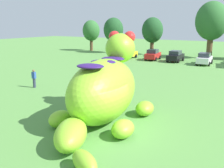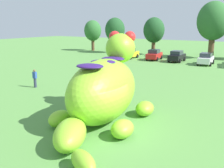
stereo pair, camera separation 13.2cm
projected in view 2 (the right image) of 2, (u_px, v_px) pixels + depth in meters
The scene contains 13 objects.
ground_plane at pixel (111, 131), 14.63m from camera, with size 160.00×160.00×0.00m, color #568E42.
giant_inflatable_creature at pixel (103, 90), 15.87m from camera, with size 6.55×10.11×5.39m.
car_yellow at pixel (129, 53), 44.63m from camera, with size 1.96×4.11×1.72m.
car_red at pixel (154, 55), 42.75m from camera, with size 2.30×4.27×1.72m.
car_black at pixel (177, 56), 40.80m from camera, with size 1.99×4.12×1.72m.
car_white at pixel (206, 59), 37.84m from camera, with size 2.11×4.19×1.72m.
tree_far_left at pixel (93, 31), 56.42m from camera, with size 3.67×3.67×6.52m.
tree_left at pixel (115, 30), 52.07m from camera, with size 3.93×3.93×6.97m.
tree_mid_left at pixel (154, 30), 48.88m from camera, with size 3.93×3.93×6.98m.
tree_centre_left at pixel (213, 21), 43.32m from camera, with size 5.33×5.33×9.46m.
spectator_near_inflatable at pixel (120, 62), 35.21m from camera, with size 0.38×0.26×1.71m.
spectator_mid_field at pixel (107, 64), 32.80m from camera, with size 0.38×0.26×1.71m.
spectator_by_cars at pixel (35, 79), 24.46m from camera, with size 0.38×0.26×1.71m.
Camera 2 is at (7.23, -11.57, 5.92)m, focal length 41.94 mm.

